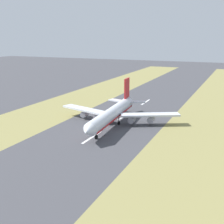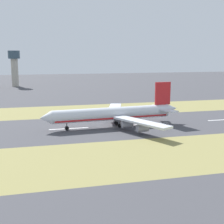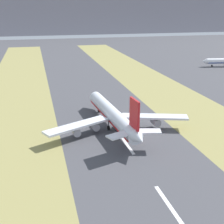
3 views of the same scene
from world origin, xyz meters
name	(u,v)px [view 3 (image 3 of 3)]	position (x,y,z in m)	size (l,w,h in m)	color
ground_plane	(112,123)	(0.00, 0.00, 0.00)	(800.00, 800.00, 0.00)	#424247
grass_median_west	(11,132)	(-45.00, 0.00, 0.00)	(40.00, 600.00, 0.01)	olive
grass_median_east	(199,115)	(45.00, 0.00, 0.00)	(40.00, 600.00, 0.01)	olive
centreline_dash_near	(168,204)	(0.00, -64.63, 0.01)	(1.20, 18.00, 0.01)	silver
centreline_dash_mid	(127,144)	(0.00, -24.63, 0.01)	(1.20, 18.00, 0.01)	silver
centreline_dash_far	(105,112)	(0.00, 15.37, 0.01)	(1.20, 18.00, 0.01)	silver
airplane_main_jet	(113,115)	(-1.00, -6.53, 6.02)	(63.95, 67.22, 20.20)	silver
mountain_ridge	(48,6)	(0.00, 520.00, 51.54)	(800.00, 120.00, 103.07)	gray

